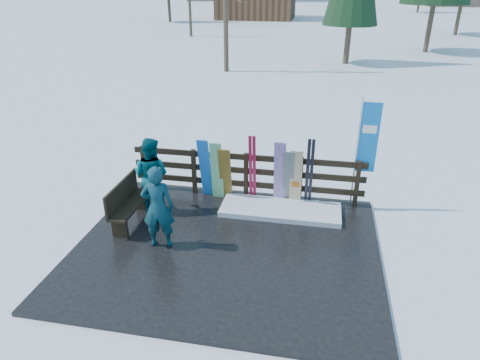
% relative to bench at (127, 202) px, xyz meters
% --- Properties ---
extents(ground, '(700.00, 700.00, 0.00)m').
position_rel_bench_xyz_m(ground, '(2.30, -0.52, -0.60)').
color(ground, white).
rests_on(ground, ground).
extents(deck, '(6.00, 5.00, 0.08)m').
position_rel_bench_xyz_m(deck, '(2.30, -0.52, -0.56)').
color(deck, black).
rests_on(deck, ground).
extents(fence, '(5.60, 0.10, 1.15)m').
position_rel_bench_xyz_m(fence, '(2.30, 1.68, 0.14)').
color(fence, black).
rests_on(fence, deck).
extents(snow_patch, '(2.73, 1.00, 0.12)m').
position_rel_bench_xyz_m(snow_patch, '(3.22, 1.08, -0.46)').
color(snow_patch, white).
rests_on(snow_patch, deck).
extents(bench, '(0.41, 1.50, 0.97)m').
position_rel_bench_xyz_m(bench, '(0.00, 0.00, 0.00)').
color(bench, black).
rests_on(bench, deck).
extents(snowboard_0, '(0.27, 0.43, 1.57)m').
position_rel_bench_xyz_m(snowboard_0, '(1.35, 1.46, 0.27)').
color(snowboard_0, blue).
rests_on(snowboard_0, deck).
extents(snowboard_1, '(0.28, 0.24, 1.48)m').
position_rel_bench_xyz_m(snowboard_1, '(1.64, 1.46, 0.22)').
color(snowboard_1, white).
rests_on(snowboard_1, deck).
extents(snowboard_2, '(0.29, 0.31, 1.35)m').
position_rel_bench_xyz_m(snowboard_2, '(1.84, 1.46, 0.16)').
color(snowboard_2, gold).
rests_on(snowboard_2, deck).
extents(snowboard_3, '(0.27, 0.33, 1.61)m').
position_rel_bench_xyz_m(snowboard_3, '(3.13, 1.46, 0.29)').
color(snowboard_3, silver).
rests_on(snowboard_3, deck).
extents(snowboard_4, '(0.25, 0.37, 1.41)m').
position_rel_bench_xyz_m(snowboard_4, '(3.34, 1.46, 0.19)').
color(snowboard_4, black).
rests_on(snowboard_4, deck).
extents(snowboard_5, '(0.28, 0.27, 1.42)m').
position_rel_bench_xyz_m(snowboard_5, '(3.50, 1.46, 0.20)').
color(snowboard_5, silver).
rests_on(snowboard_5, deck).
extents(ski_pair_a, '(0.16, 0.28, 1.69)m').
position_rel_bench_xyz_m(ski_pair_a, '(2.48, 1.53, 0.33)').
color(ski_pair_a, '#AD1535').
rests_on(ski_pair_a, deck).
extents(ski_pair_b, '(0.17, 0.21, 1.69)m').
position_rel_bench_xyz_m(ski_pair_b, '(3.80, 1.53, 0.33)').
color(ski_pair_b, black).
rests_on(ski_pair_b, deck).
extents(rental_flag, '(0.45, 0.04, 2.60)m').
position_rel_bench_xyz_m(rental_flag, '(4.97, 1.73, 1.09)').
color(rental_flag, silver).
rests_on(rental_flag, deck).
extents(person_front, '(0.69, 0.52, 1.73)m').
position_rel_bench_xyz_m(person_front, '(0.99, -0.71, 0.35)').
color(person_front, '#135655').
rests_on(person_front, deck).
extents(person_back, '(0.95, 0.79, 1.76)m').
position_rel_bench_xyz_m(person_back, '(0.33, 0.65, 0.37)').
color(person_back, '#054F59').
rests_on(person_back, deck).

